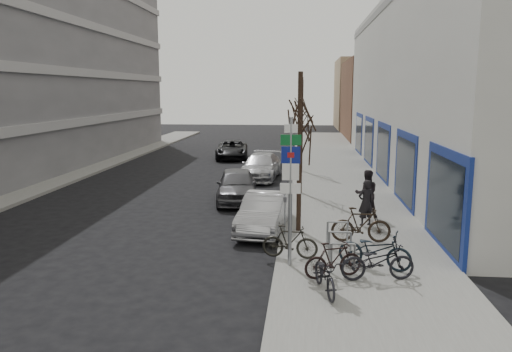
% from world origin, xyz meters
% --- Properties ---
extents(ground, '(120.00, 120.00, 0.00)m').
position_xyz_m(ground, '(0.00, 0.00, 0.00)').
color(ground, black).
rests_on(ground, ground).
extents(sidewalk_east, '(5.00, 70.00, 0.15)m').
position_xyz_m(sidewalk_east, '(4.50, 10.00, 0.07)').
color(sidewalk_east, slate).
rests_on(sidewalk_east, ground).
extents(sidewalk_west, '(3.00, 70.00, 0.15)m').
position_xyz_m(sidewalk_west, '(-11.00, 10.00, 0.07)').
color(sidewalk_west, slate).
rests_on(sidewalk_west, ground).
extents(brick_building_far, '(12.00, 14.00, 8.00)m').
position_xyz_m(brick_building_far, '(13.00, 40.00, 4.00)').
color(brick_building_far, brown).
rests_on(brick_building_far, ground).
extents(tan_building_far, '(13.00, 12.00, 9.00)m').
position_xyz_m(tan_building_far, '(13.50, 55.00, 4.50)').
color(tan_building_far, '#937A5B').
rests_on(tan_building_far, ground).
extents(highway_sign_pole, '(0.55, 0.10, 4.20)m').
position_xyz_m(highway_sign_pole, '(2.40, -0.01, 2.46)').
color(highway_sign_pole, gray).
rests_on(highway_sign_pole, ground).
extents(bike_rack, '(0.66, 2.26, 0.83)m').
position_xyz_m(bike_rack, '(3.80, 0.60, 0.66)').
color(bike_rack, gray).
rests_on(bike_rack, sidewalk_east).
extents(tree_near, '(1.80, 1.80, 5.50)m').
position_xyz_m(tree_near, '(2.60, 3.50, 4.10)').
color(tree_near, black).
rests_on(tree_near, ground).
extents(tree_mid, '(1.80, 1.80, 5.50)m').
position_xyz_m(tree_mid, '(2.60, 10.00, 4.10)').
color(tree_mid, black).
rests_on(tree_mid, ground).
extents(tree_far, '(1.80, 1.80, 5.50)m').
position_xyz_m(tree_far, '(2.60, 16.50, 4.10)').
color(tree_far, black).
rests_on(tree_far, ground).
extents(meter_front, '(0.10, 0.08, 1.27)m').
position_xyz_m(meter_front, '(2.15, 3.00, 0.92)').
color(meter_front, gray).
rests_on(meter_front, sidewalk_east).
extents(meter_mid, '(0.10, 0.08, 1.27)m').
position_xyz_m(meter_mid, '(2.15, 8.50, 0.92)').
color(meter_mid, gray).
rests_on(meter_mid, sidewalk_east).
extents(meter_back, '(0.10, 0.08, 1.27)m').
position_xyz_m(meter_back, '(2.15, 14.00, 0.92)').
color(meter_back, gray).
rests_on(meter_back, sidewalk_east).
extents(bike_near_left, '(0.87, 1.75, 1.02)m').
position_xyz_m(bike_near_left, '(3.29, -1.83, 0.66)').
color(bike_near_left, black).
rests_on(bike_near_left, sidewalk_east).
extents(bike_near_right, '(1.65, 1.02, 0.96)m').
position_xyz_m(bike_near_right, '(3.53, -0.83, 0.63)').
color(bike_near_right, black).
rests_on(bike_near_right, sidewalk_east).
extents(bike_mid_curb, '(2.06, 1.21, 1.20)m').
position_xyz_m(bike_mid_curb, '(4.68, -0.03, 0.75)').
color(bike_mid_curb, black).
rests_on(bike_mid_curb, sidewalk_east).
extents(bike_mid_inner, '(1.66, 0.66, 0.98)m').
position_xyz_m(bike_mid_inner, '(2.39, 0.58, 0.64)').
color(bike_mid_inner, black).
rests_on(bike_mid_inner, sidewalk_east).
extents(bike_far_curb, '(1.95, 0.86, 1.15)m').
position_xyz_m(bike_far_curb, '(4.63, -0.89, 0.72)').
color(bike_far_curb, black).
rests_on(bike_far_curb, sidewalk_east).
extents(bike_far_inner, '(1.88, 0.56, 1.14)m').
position_xyz_m(bike_far_inner, '(4.58, 2.33, 0.72)').
color(bike_far_inner, black).
rests_on(bike_far_inner, sidewalk_east).
extents(parked_car_front, '(1.80, 4.15, 1.33)m').
position_xyz_m(parked_car_front, '(1.40, 3.82, 0.66)').
color(parked_car_front, '#AEAFB4').
rests_on(parked_car_front, ground).
extents(parked_car_mid, '(2.26, 4.51, 1.47)m').
position_xyz_m(parked_car_mid, '(-0.20, 8.48, 0.74)').
color(parked_car_mid, '#535358').
rests_on(parked_car_mid, ground).
extents(parked_car_back, '(2.35, 4.97, 1.40)m').
position_xyz_m(parked_car_back, '(0.37, 14.41, 0.70)').
color(parked_car_back, '#A9A9AE').
rests_on(parked_car_back, ground).
extents(lane_car, '(2.67, 4.97, 1.33)m').
position_xyz_m(lane_car, '(-2.46, 22.68, 0.66)').
color(lane_car, black).
rests_on(lane_car, ground).
extents(pedestrian_near, '(0.71, 0.61, 1.65)m').
position_xyz_m(pedestrian_near, '(4.95, 4.35, 0.98)').
color(pedestrian_near, black).
rests_on(pedestrian_near, sidewalk_east).
extents(pedestrian_far, '(0.71, 0.51, 1.84)m').
position_xyz_m(pedestrian_far, '(5.13, 5.57, 1.07)').
color(pedestrian_far, black).
rests_on(pedestrian_far, sidewalk_east).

